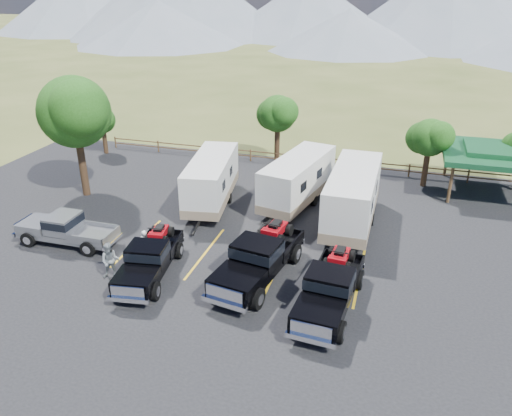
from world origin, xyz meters
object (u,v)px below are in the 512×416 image
(rig_center, at_px, (259,257))
(trailer_right, at_px, (353,197))
(pavilion, at_px, (493,153))
(trailer_left, at_px, (211,181))
(rig_right, at_px, (330,287))
(tree_big_nw, at_px, (74,112))
(person_a, at_px, (145,245))
(person_b, at_px, (110,261))
(rig_left, at_px, (150,258))
(pickup_silver, at_px, (67,229))
(trailer_center, at_px, (298,181))

(rig_center, bearing_deg, trailer_right, 72.41)
(pavilion, relative_size, trailer_left, 0.70)
(rig_right, relative_size, trailer_left, 0.73)
(tree_big_nw, distance_m, person_a, 11.25)
(person_a, bearing_deg, person_b, 60.06)
(rig_left, bearing_deg, trailer_right, 34.96)
(tree_big_nw, distance_m, rig_center, 15.96)
(pickup_silver, bearing_deg, rig_left, 74.65)
(trailer_left, bearing_deg, person_a, -105.05)
(tree_big_nw, bearing_deg, rig_left, -41.25)
(trailer_right, xyz_separation_m, person_a, (-9.55, -6.92, -0.92))
(trailer_right, height_order, person_a, trailer_right)
(tree_big_nw, height_order, trailer_right, tree_big_nw)
(tree_big_nw, relative_size, trailer_right, 0.82)
(rig_center, relative_size, trailer_center, 0.79)
(trailer_center, relative_size, person_b, 4.80)
(rig_right, distance_m, trailer_right, 8.31)
(rig_center, xyz_separation_m, person_b, (-6.75, -2.09, -0.16))
(rig_center, xyz_separation_m, pickup_silver, (-10.83, 0.22, -0.20))
(rig_left, xyz_separation_m, trailer_center, (5.01, 10.17, 0.67))
(pavilion, xyz_separation_m, trailer_right, (-8.11, -7.54, -1.01))
(tree_big_nw, relative_size, rig_center, 1.12)
(tree_big_nw, bearing_deg, pavilion, 17.34)
(trailer_right, bearing_deg, rig_right, -88.92)
(trailer_right, bearing_deg, pickup_silver, -154.49)
(rig_left, xyz_separation_m, trailer_left, (-0.17, 8.64, 0.66))
(tree_big_nw, distance_m, trailer_right, 17.86)
(tree_big_nw, xyz_separation_m, person_b, (7.15, -8.53, -4.64))
(pickup_silver, bearing_deg, pavilion, 121.60)
(rig_left, distance_m, pickup_silver, 5.93)
(person_a, xyz_separation_m, person_b, (-0.74, -2.04, 0.10))
(rig_center, height_order, trailer_right, trailer_right)
(pavilion, distance_m, person_b, 24.79)
(trailer_center, distance_m, pickup_silver, 13.82)
(rig_right, bearing_deg, person_b, -171.64)
(rig_right, bearing_deg, trailer_center, 114.26)
(rig_right, xyz_separation_m, trailer_left, (-8.87, 8.75, 0.59))
(pavilion, xyz_separation_m, rig_right, (-8.04, -15.81, -1.74))
(tree_big_nw, height_order, pickup_silver, tree_big_nw)
(person_b, bearing_deg, trailer_right, 20.27)
(rig_center, distance_m, trailer_center, 8.90)
(tree_big_nw, relative_size, pavilion, 1.26)
(rig_center, distance_m, rig_right, 3.87)
(tree_big_nw, relative_size, trailer_center, 0.89)
(pavilion, distance_m, rig_left, 23.02)
(rig_center, bearing_deg, rig_left, -156.18)
(pickup_silver, xyz_separation_m, person_a, (4.81, -0.27, -0.06))
(trailer_left, relative_size, pickup_silver, 1.55)
(rig_right, relative_size, trailer_right, 0.67)
(rig_center, relative_size, rig_right, 1.10)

